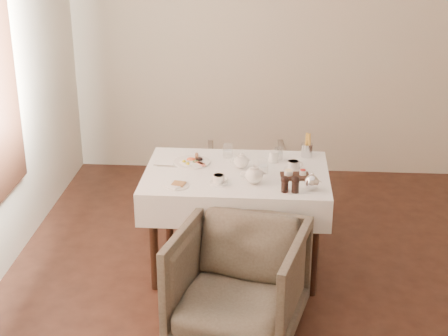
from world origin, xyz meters
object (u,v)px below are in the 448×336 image
breakfast_plate (192,162)px  teapot_centre (241,160)px  armchair_near (238,282)px  table (236,187)px  armchair_far (247,184)px

breakfast_plate → teapot_centre: teapot_centre is taller
armchair_near → teapot_centre: size_ratio=5.26×
table → armchair_far: 0.89m
breakfast_plate → teapot_centre: bearing=6.7°
armchair_near → armchair_far: bearing=104.6°
breakfast_plate → table: bearing=-4.9°
armchair_far → breakfast_plate: breakfast_plate is taller
table → armchair_near: table is taller
armchair_far → teapot_centre: teapot_centre is taller
breakfast_plate → teapot_centre: (0.36, -0.08, 0.05)m
armchair_near → teapot_centre: bearing=106.2°
table → breakfast_plate: (-0.33, 0.14, 0.13)m
armchair_far → teapot_centre: 0.92m
table → teapot_centre: bearing=67.0°
table → armchair_near: bearing=-85.7°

